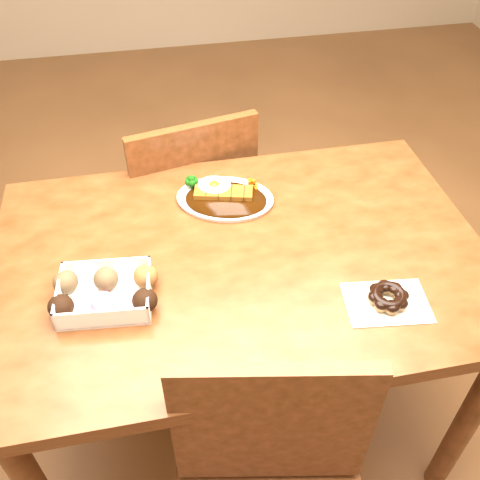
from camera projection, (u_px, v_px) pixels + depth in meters
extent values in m
plane|color=brown|center=(241.00, 410.00, 1.82)|extent=(6.00, 6.00, 0.00)
cube|color=#43230D|center=(242.00, 259.00, 1.32)|extent=(1.20, 0.80, 0.04)
cylinder|color=#43230D|center=(467.00, 421.00, 1.41)|extent=(0.06, 0.06, 0.71)
cylinder|color=#43230D|center=(59.00, 290.00, 1.74)|extent=(0.06, 0.06, 0.71)
cylinder|color=#43230D|center=(372.00, 246.00, 1.90)|extent=(0.06, 0.06, 0.71)
cube|color=#43230D|center=(183.00, 206.00, 1.94)|extent=(0.50, 0.50, 0.04)
cylinder|color=#43230D|center=(212.00, 214.00, 2.26)|extent=(0.04, 0.04, 0.41)
cylinder|color=#43230D|center=(133.00, 235.00, 2.16)|extent=(0.04, 0.04, 0.41)
cylinder|color=#43230D|center=(244.00, 267.00, 2.03)|extent=(0.04, 0.04, 0.41)
cylinder|color=#43230D|center=(157.00, 293.00, 1.93)|extent=(0.04, 0.04, 0.41)
cube|color=#43230D|center=(196.00, 182.00, 1.65)|extent=(0.40, 0.11, 0.40)
cube|color=#43230D|center=(272.00, 426.00, 1.06)|extent=(0.40, 0.10, 0.40)
ellipsoid|color=white|center=(225.00, 199.00, 1.45)|extent=(0.30, 0.25, 0.01)
ellipsoid|color=black|center=(226.00, 200.00, 1.43)|extent=(0.26, 0.21, 0.01)
cube|color=#6B380C|center=(223.00, 193.00, 1.44)|extent=(0.17, 0.09, 0.02)
ellipsoid|color=white|center=(214.00, 185.00, 1.45)|extent=(0.11, 0.10, 0.01)
ellipsoid|color=#FFB214|center=(214.00, 185.00, 1.45)|extent=(0.03, 0.03, 0.02)
cube|color=white|center=(105.00, 292.00, 1.18)|extent=(0.21, 0.17, 0.05)
ellipsoid|color=black|center=(61.00, 307.00, 1.14)|extent=(0.06, 0.06, 0.05)
ellipsoid|color=pink|center=(103.00, 303.00, 1.15)|extent=(0.06, 0.06, 0.05)
ellipsoid|color=black|center=(145.00, 300.00, 1.15)|extent=(0.06, 0.06, 0.05)
ellipsoid|color=black|center=(66.00, 282.00, 1.19)|extent=(0.06, 0.06, 0.05)
ellipsoid|color=black|center=(106.00, 279.00, 1.20)|extent=(0.06, 0.06, 0.05)
ellipsoid|color=brown|center=(146.00, 276.00, 1.21)|extent=(0.06, 0.06, 0.05)
cube|color=silver|center=(387.00, 302.00, 1.19)|extent=(0.20, 0.15, 0.00)
torus|color=olive|center=(388.00, 298.00, 1.18)|extent=(0.10, 0.10, 0.03)
torus|color=black|center=(389.00, 295.00, 1.17)|extent=(0.09, 0.09, 0.02)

